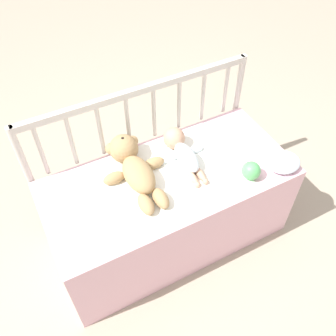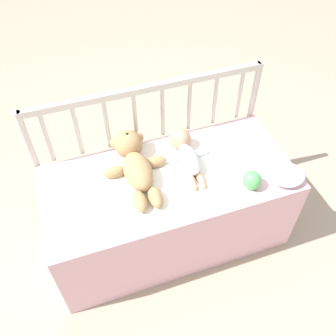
{
  "view_description": "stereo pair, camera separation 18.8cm",
  "coord_description": "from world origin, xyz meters",
  "px_view_note": "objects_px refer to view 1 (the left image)",
  "views": [
    {
      "loc": [
        -0.59,
        -1.1,
        1.99
      ],
      "look_at": [
        0.0,
        0.01,
        0.59
      ],
      "focal_mm": 40.0,
      "sensor_mm": 36.0,
      "label": 1
    },
    {
      "loc": [
        -0.41,
        -1.18,
        1.99
      ],
      "look_at": [
        0.0,
        0.01,
        0.59
      ],
      "focal_mm": 40.0,
      "sensor_mm": 36.0,
      "label": 2
    }
  ],
  "objects_px": {
    "toy_ball": "(251,171)",
    "teddy_bear": "(134,166)",
    "small_pillow": "(283,162)",
    "baby": "(182,151)"
  },
  "relations": [
    {
      "from": "teddy_bear",
      "to": "toy_ball",
      "type": "height_order",
      "value": "teddy_bear"
    },
    {
      "from": "teddy_bear",
      "to": "baby",
      "type": "distance_m",
      "value": 0.28
    },
    {
      "from": "teddy_bear",
      "to": "baby",
      "type": "height_order",
      "value": "teddy_bear"
    },
    {
      "from": "toy_ball",
      "to": "small_pillow",
      "type": "relative_size",
      "value": 0.53
    },
    {
      "from": "baby",
      "to": "small_pillow",
      "type": "distance_m",
      "value": 0.53
    },
    {
      "from": "toy_ball",
      "to": "teddy_bear",
      "type": "bearing_deg",
      "value": 150.28
    },
    {
      "from": "baby",
      "to": "small_pillow",
      "type": "relative_size",
      "value": 2.14
    },
    {
      "from": "baby",
      "to": "small_pillow",
      "type": "xyz_separation_m",
      "value": [
        0.44,
        -0.3,
        -0.02
      ]
    },
    {
      "from": "teddy_bear",
      "to": "small_pillow",
      "type": "xyz_separation_m",
      "value": [
        0.71,
        -0.31,
        -0.03
      ]
    },
    {
      "from": "baby",
      "to": "toy_ball",
      "type": "relative_size",
      "value": 4.03
    }
  ]
}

